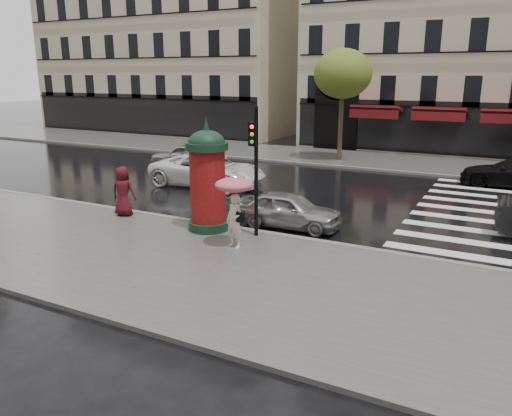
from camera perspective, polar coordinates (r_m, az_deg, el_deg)
The scene contains 16 objects.
ground at distance 14.36m, azimuth -6.05°, elevation -6.17°, with size 160.00×160.00×0.00m, color black.
near_sidewalk at distance 13.96m, azimuth -7.20°, elevation -6.59°, with size 90.00×7.00×0.12m, color #474744.
far_sidewalk at distance 31.43m, azimuth 13.52°, elevation 5.28°, with size 90.00×6.00×0.12m, color #474744.
near_kerb at distance 16.77m, azimuth -0.38°, elevation -2.68°, with size 90.00×0.25×0.14m, color slate.
far_kerb at distance 28.57m, azimuth 12.00°, elevation 4.44°, with size 90.00×0.25×0.14m, color slate.
zebra_crossing at distance 21.38m, azimuth 22.74°, elevation -0.14°, with size 3.60×11.75×0.01m, color silver.
bldg_far_left at distance 50.96m, azimuth -8.58°, elevation 21.83°, with size 24.00×14.00×22.90m.
tree_far_left at distance 30.61m, azimuth 9.89°, elevation 14.84°, with size 3.40×3.40×6.64m.
woman_umbrella at distance 14.72m, azimuth -2.49°, elevation 0.85°, with size 1.15×1.15×2.20m.
woman_red at distance 16.65m, azimuth -5.34°, elevation 0.51°, with size 0.87×0.68×1.79m, color #A41442.
man_burgundy at distance 18.90m, azimuth -14.93°, elevation 1.87°, with size 0.89×0.58×1.83m, color #490E16.
morris_column at distance 16.47m, azimuth -5.57°, elevation 3.57°, with size 1.40×1.40×3.76m.
traffic_light at distance 15.53m, azimuth -0.10°, elevation 5.57°, with size 0.27×0.39×4.13m.
car_silver at distance 17.32m, azimuth 3.76°, elevation -0.20°, with size 1.49×3.71×1.26m, color #A6A5AA.
car_white at distance 23.77m, azimuth -5.50°, elevation 4.32°, with size 2.57×5.57×1.55m, color white.
car_far_silver at distance 28.50m, azimuth -7.97°, elevation 5.92°, with size 1.69×4.21×1.43m, color #ABABB0.
Camera 1 is at (7.51, -11.09, 5.19)m, focal length 35.00 mm.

